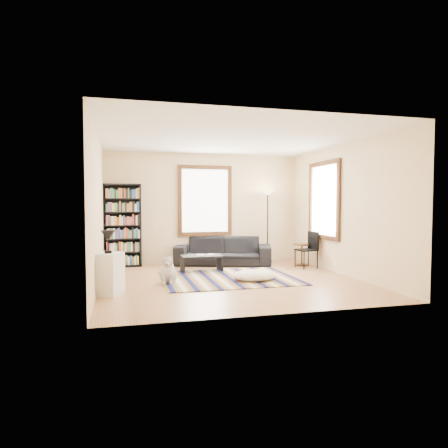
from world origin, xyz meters
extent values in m
cube|color=#B47552|center=(0.00, 0.00, -0.05)|extent=(5.00, 5.00, 0.10)
cube|color=white|center=(0.00, 0.00, 2.85)|extent=(5.00, 5.00, 0.10)
cube|color=beige|center=(0.00, 2.55, 1.40)|extent=(5.00, 0.10, 2.80)
cube|color=beige|center=(0.00, -2.55, 1.40)|extent=(5.00, 0.10, 2.80)
cube|color=beige|center=(-2.55, 0.00, 1.40)|extent=(0.10, 5.00, 2.80)
cube|color=beige|center=(2.55, 0.00, 1.40)|extent=(0.10, 5.00, 2.80)
cube|color=white|center=(0.00, 2.47, 1.60)|extent=(1.20, 0.06, 1.60)
cube|color=white|center=(2.47, 0.80, 1.60)|extent=(0.06, 1.20, 1.60)
cube|color=#0C1440|center=(0.03, 0.21, 0.01)|extent=(2.68, 2.15, 0.02)
imported|color=black|center=(0.37, 2.05, 0.35)|extent=(2.54, 1.62, 0.69)
cube|color=black|center=(-2.07, 2.32, 1.00)|extent=(0.90, 0.30, 2.00)
cube|color=black|center=(-0.35, 1.21, 0.18)|extent=(1.00, 0.71, 0.36)
imported|color=beige|center=(-0.45, 1.21, 0.37)|extent=(0.18, 0.22, 0.02)
imported|color=beige|center=(-0.20, 1.26, 0.37)|extent=(0.24, 0.26, 0.02)
ellipsoid|color=white|center=(0.45, -0.15, 0.11)|extent=(0.99, 0.82, 0.22)
cylinder|color=#442311|center=(2.20, 1.38, 0.27)|extent=(0.52, 0.52, 0.54)
cube|color=black|center=(2.15, 1.04, 0.43)|extent=(0.48, 0.47, 0.86)
cube|color=white|center=(-2.30, -0.67, 0.35)|extent=(0.54, 0.61, 0.70)
camera|label=1|loc=(-2.07, -7.58, 1.54)|focal=32.00mm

